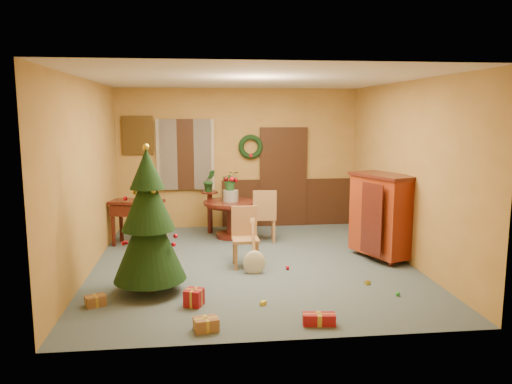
{
  "coord_description": "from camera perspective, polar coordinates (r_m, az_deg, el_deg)",
  "views": [
    {
      "loc": [
        -0.84,
        -7.67,
        2.39
      ],
      "look_at": [
        0.1,
        0.4,
        1.1
      ],
      "focal_mm": 35.0,
      "sensor_mm": 36.0,
      "label": 1
    }
  ],
  "objects": [
    {
      "name": "toy_c",
      "position": [
        6.43,
        0.82,
        -12.57
      ],
      "size": [
        0.09,
        0.09,
        0.05
      ],
      "primitive_type": "cube",
      "rotation": [
        0.0,
        0.0,
        0.76
      ],
      "color": "gold",
      "rests_on": "floor"
    },
    {
      "name": "plant_stand",
      "position": [
        10.04,
        -5.3,
        -1.75
      ],
      "size": [
        0.33,
        0.33,
        0.84
      ],
      "color": "black",
      "rests_on": "floor"
    },
    {
      "name": "gift_c",
      "position": [
        6.71,
        -17.86,
        -11.74
      ],
      "size": [
        0.29,
        0.25,
        0.13
      ],
      "color": "brown",
      "rests_on": "floor"
    },
    {
      "name": "sideboard",
      "position": [
        8.46,
        14.21,
        -2.42
      ],
      "size": [
        0.95,
        1.24,
        1.41
      ],
      "color": "#59110A",
      "rests_on": "floor"
    },
    {
      "name": "chair_near",
      "position": [
        7.88,
        -1.28,
        -4.86
      ],
      "size": [
        0.41,
        0.41,
        0.94
      ],
      "color": "olive",
      "rests_on": "floor"
    },
    {
      "name": "gift_b",
      "position": [
        6.44,
        -7.1,
        -11.87
      ],
      "size": [
        0.27,
        0.27,
        0.21
      ],
      "color": "maroon",
      "rests_on": "floor"
    },
    {
      "name": "room_envelope",
      "position": [
        10.51,
        -0.87,
        2.02
      ],
      "size": [
        5.5,
        5.5,
        5.5
      ],
      "color": "#394A53",
      "rests_on": "ground"
    },
    {
      "name": "gift_a",
      "position": [
        5.76,
        -5.72,
        -14.8
      ],
      "size": [
        0.3,
        0.24,
        0.14
      ],
      "color": "brown",
      "rests_on": "floor"
    },
    {
      "name": "toy_d",
      "position": [
        7.8,
        3.62,
        -8.64
      ],
      "size": [
        0.06,
        0.06,
        0.06
      ],
      "primitive_type": "sphere",
      "color": "red",
      "rests_on": "floor"
    },
    {
      "name": "christmas_tree",
      "position": [
        6.77,
        -12.18,
        -3.49
      ],
      "size": [
        0.97,
        0.97,
        2.0
      ],
      "color": "#382111",
      "rests_on": "floor"
    },
    {
      "name": "stand_plant",
      "position": [
        9.95,
        -5.34,
        1.31
      ],
      "size": [
        0.29,
        0.26,
        0.44
      ],
      "primitive_type": "imported",
      "rotation": [
        0.0,
        0.0,
        0.3
      ],
      "color": "#19471E",
      "rests_on": "plant_stand"
    },
    {
      "name": "writing_desk",
      "position": [
        9.33,
        -13.45,
        -2.18
      ],
      "size": [
        1.02,
        0.71,
        0.83
      ],
      "color": "black",
      "rests_on": "floor"
    },
    {
      "name": "centerpiece_plant",
      "position": [
        9.53,
        -2.93,
        1.31
      ],
      "size": [
        0.33,
        0.29,
        0.37
      ],
      "primitive_type": "imported",
      "color": "#1E4C23",
      "rests_on": "urn"
    },
    {
      "name": "gift_d",
      "position": [
        5.91,
        7.21,
        -14.22
      ],
      "size": [
        0.39,
        0.2,
        0.13
      ],
      "color": "maroon",
      "rests_on": "floor"
    },
    {
      "name": "dining_table",
      "position": [
        9.63,
        -2.91,
        -2.33
      ],
      "size": [
        1.04,
        1.04,
        0.72
      ],
      "color": "black",
      "rests_on": "floor"
    },
    {
      "name": "urn",
      "position": [
        9.57,
        -2.92,
        -0.43
      ],
      "size": [
        0.3,
        0.3,
        0.22
      ],
      "primitive_type": "cylinder",
      "color": "slate",
      "rests_on": "dining_table"
    },
    {
      "name": "toy_a",
      "position": [
        7.88,
        -0.82,
        -8.49
      ],
      "size": [
        0.08,
        0.06,
        0.05
      ],
      "primitive_type": "cube",
      "rotation": [
        0.0,
        0.0,
        0.11
      ],
      "color": "#2854AD",
      "rests_on": "floor"
    },
    {
      "name": "guitar",
      "position": [
        7.51,
        -0.2,
        -6.38
      ],
      "size": [
        0.36,
        0.53,
        0.78
      ],
      "primitive_type": null,
      "rotation": [
        -0.49,
        0.0,
        -0.05
      ],
      "color": "beige",
      "rests_on": "floor"
    },
    {
      "name": "toy_b",
      "position": [
        6.97,
        15.89,
        -11.14
      ],
      "size": [
        0.06,
        0.06,
        0.06
      ],
      "primitive_type": "sphere",
      "color": "green",
      "rests_on": "floor"
    },
    {
      "name": "chair_far",
      "position": [
        9.29,
        0.96,
        -2.55
      ],
      "size": [
        0.46,
        0.46,
        0.99
      ],
      "color": "olive",
      "rests_on": "floor"
    },
    {
      "name": "toy_e",
      "position": [
        7.32,
        12.62,
        -10.08
      ],
      "size": [
        0.09,
        0.08,
        0.05
      ],
      "primitive_type": "cube",
      "rotation": [
        0.0,
        0.0,
        0.5
      ],
      "color": "gold",
      "rests_on": "floor"
    }
  ]
}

